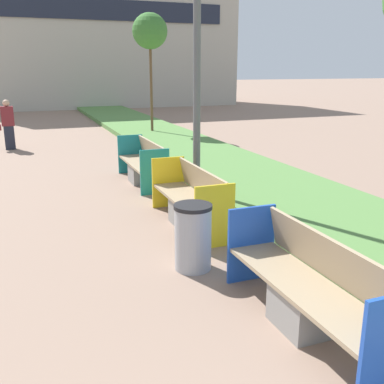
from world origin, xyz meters
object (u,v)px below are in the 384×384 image
object	(u,v)px
litter_bin	(193,237)
sapling_tree_far	(150,32)
bench_blue_frame	(309,293)
bench_yellow_frame	(191,203)
pedestrian_walking	(8,125)
bench_teal_frame	(143,166)

from	to	relation	value
litter_bin	sapling_tree_far	xyz separation A→B (m)	(2.82, 11.75, 3.36)
bench_blue_frame	bench_yellow_frame	bearing A→B (deg)	90.02
bench_blue_frame	litter_bin	bearing A→B (deg)	109.20
bench_yellow_frame	sapling_tree_far	xyz separation A→B (m)	(2.23, 10.12, 3.42)
bench_blue_frame	bench_yellow_frame	size ratio (longest dim) A/B	1.05
bench_yellow_frame	pedestrian_walking	bearing A→B (deg)	108.30
pedestrian_walking	litter_bin	bearing A→B (deg)	-77.47
sapling_tree_far	pedestrian_walking	xyz separation A→B (m)	(-5.12, -1.38, -3.01)
bench_blue_frame	sapling_tree_far	world-z (taller)	sapling_tree_far
bench_blue_frame	bench_yellow_frame	distance (m)	3.32
bench_teal_frame	pedestrian_walking	size ratio (longest dim) A/B	1.39
litter_bin	pedestrian_walking	bearing A→B (deg)	102.53
bench_blue_frame	litter_bin	world-z (taller)	bench_blue_frame
bench_teal_frame	litter_bin	size ratio (longest dim) A/B	2.52
pedestrian_walking	sapling_tree_far	bearing A→B (deg)	15.07
bench_teal_frame	sapling_tree_far	distance (m)	8.17
litter_bin	sapling_tree_far	bearing A→B (deg)	76.51
bench_teal_frame	litter_bin	distance (m)	4.71
bench_blue_frame	litter_bin	size ratio (longest dim) A/B	2.66
bench_blue_frame	sapling_tree_far	distance (m)	14.04
bench_blue_frame	litter_bin	distance (m)	1.79
bench_yellow_frame	litter_bin	xyz separation A→B (m)	(-0.59, -1.63, 0.07)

